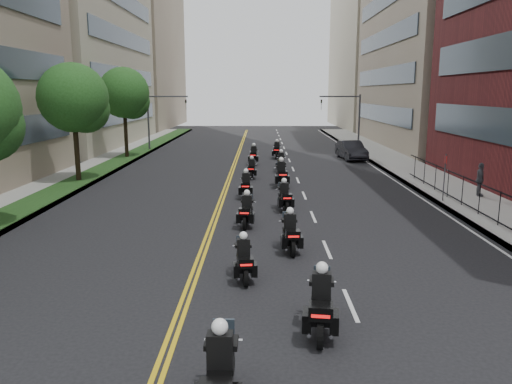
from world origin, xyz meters
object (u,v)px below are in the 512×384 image
Objects in this scene: motorcycle_10 at (254,156)px; parked_sedan at (351,150)px; motorcycle_1 at (321,306)px; motorcycle_5 at (284,198)px; motorcycle_8 at (252,170)px; motorcycle_4 at (247,212)px; motorcycle_0 at (220,378)px; motorcycle_7 at (281,175)px; pedestrian_c at (480,180)px; motorcycle_3 at (290,234)px; motorcycle_11 at (277,151)px; motorcycle_6 at (246,186)px; motorcycle_2 at (244,261)px; motorcycle_9 at (281,163)px.

motorcycle_10 is 0.48× the size of parked_sedan.
motorcycle_1 is 12.97m from motorcycle_5.
parked_sedan reaches higher than motorcycle_8.
motorcycle_0 is at bearing -85.75° from motorcycle_4.
pedestrian_c reaches higher than motorcycle_7.
motorcycle_3 is at bearing -93.96° from motorcycle_7.
motorcycle_11 reaches higher than motorcycle_5.
pedestrian_c reaches higher than motorcycle_11.
motorcycle_1 reaches higher than motorcycle_8.
motorcycle_0 is 1.12× the size of motorcycle_4.
motorcycle_6 is 13.18m from motorcycle_10.
motorcycle_7 is 3.70m from motorcycle_8.
motorcycle_4 is at bearing 84.20° from motorcycle_2.
pedestrian_c reaches higher than motorcycle_3.
motorcycle_4 is at bearing -87.85° from motorcycle_8.
pedestrian_c is at bearing 29.64° from motorcycle_4.
motorcycle_10 is (-2.03, 29.14, -0.01)m from motorcycle_1.
motorcycle_10 is at bearing 90.48° from motorcycle_0.
motorcycle_4 is at bearing -104.67° from motorcycle_7.
motorcycle_1 is at bearing -92.56° from motorcycle_7.
pedestrian_c is (10.84, -3.42, 0.34)m from motorcycle_7.
pedestrian_c is (12.95, -0.12, 0.43)m from motorcycle_6.
motorcycle_8 is at bearing 117.89° from motorcycle_7.
motorcycle_4 is 0.44× the size of parked_sedan.
motorcycle_10 is (0.05, 6.71, 0.08)m from motorcycle_8.
motorcycle_6 is 12.96m from pedestrian_c.
motorcycle_8 is 10.69m from motorcycle_11.
motorcycle_0 is at bearing -109.62° from parked_sedan.
motorcycle_7 is 1.21× the size of motorcycle_8.
motorcycle_0 reaches higher than motorcycle_8.
motorcycle_3 is 1.01× the size of motorcycle_6.
motorcycle_1 reaches higher than motorcycle_11.
motorcycle_1 is 19.26m from motorcycle_7.
motorcycle_5 is at bearing -81.41° from motorcycle_10.
motorcycle_1 is at bearing 55.93° from motorcycle_0.
motorcycle_1 is 1.17× the size of motorcycle_2.
motorcycle_11 is (0.36, 26.46, 0.03)m from motorcycle_3.
pedestrian_c reaches higher than motorcycle_6.
motorcycle_7 reaches higher than motorcycle_0.
motorcycle_10 reaches higher than motorcycle_4.
motorcycle_3 reaches higher than motorcycle_8.
parked_sedan is (8.59, 22.37, 0.18)m from motorcycle_4.
motorcycle_4 is (-1.71, 3.50, -0.01)m from motorcycle_3.
motorcycle_2 is at bearing -87.51° from motorcycle_10.
motorcycle_2 is (-2.00, 3.59, -0.10)m from motorcycle_1.
motorcycle_6 is at bearing -100.22° from motorcycle_9.
motorcycle_11 is (2.07, 22.96, 0.04)m from motorcycle_4.
motorcycle_3 is at bearing -110.70° from parked_sedan.
motorcycle_7 is 10.05m from motorcycle_10.
motorcycle_0 reaches higher than motorcycle_10.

